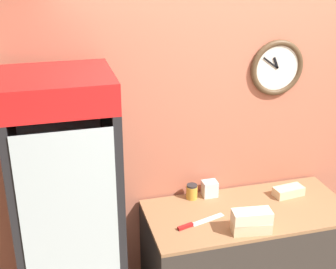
% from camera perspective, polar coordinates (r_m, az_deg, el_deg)
% --- Properties ---
extents(wall_back, '(5.20, 0.10, 2.70)m').
position_cam_1_polar(wall_back, '(3.56, 7.78, -0.00)').
color(wall_back, '#B7664C').
rests_on(wall_back, ground_plane).
extents(prep_counter, '(1.47, 0.68, 0.92)m').
position_cam_1_polar(prep_counter, '(3.70, 9.34, -15.18)').
color(prep_counter, '#332D28').
rests_on(prep_counter, ground_plane).
extents(beverage_cooler, '(0.64, 0.67, 2.02)m').
position_cam_1_polar(beverage_cooler, '(3.14, -12.12, -9.02)').
color(beverage_cooler, black).
rests_on(beverage_cooler, ground_plane).
extents(sandwich_stack_bottom, '(0.27, 0.15, 0.08)m').
position_cam_1_polar(sandwich_stack_bottom, '(3.19, 10.10, -10.99)').
color(sandwich_stack_bottom, beige).
rests_on(sandwich_stack_bottom, prep_counter).
extents(sandwich_stack_middle, '(0.27, 0.15, 0.08)m').
position_cam_1_polar(sandwich_stack_middle, '(3.15, 10.19, -9.79)').
color(sandwich_stack_middle, beige).
rests_on(sandwich_stack_middle, sandwich_stack_bottom).
extents(sandwich_flat_left, '(0.24, 0.13, 0.07)m').
position_cam_1_polar(sandwich_flat_left, '(3.67, 14.47, -6.71)').
color(sandwich_flat_left, beige).
rests_on(sandwich_flat_left, prep_counter).
extents(chefs_knife, '(0.37, 0.14, 0.02)m').
position_cam_1_polar(chefs_knife, '(3.24, 3.27, -10.80)').
color(chefs_knife, silver).
rests_on(chefs_knife, prep_counter).
extents(condiment_jar, '(0.08, 0.08, 0.11)m').
position_cam_1_polar(condiment_jar, '(3.51, 2.92, -6.97)').
color(condiment_jar, gold).
rests_on(condiment_jar, prep_counter).
extents(napkin_dispenser, '(0.11, 0.09, 0.12)m').
position_cam_1_polar(napkin_dispenser, '(3.55, 5.10, -6.59)').
color(napkin_dispenser, silver).
rests_on(napkin_dispenser, prep_counter).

